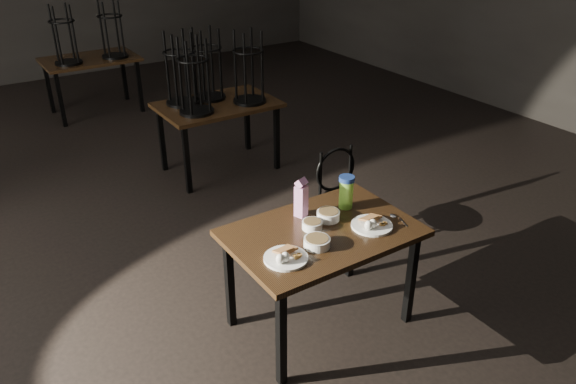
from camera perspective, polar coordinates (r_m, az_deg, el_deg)
main_table at (r=3.64m, az=3.47°, el=-4.95°), size 1.20×0.80×0.75m
plate_left at (r=3.30m, az=-0.22°, el=-6.54°), size 0.26×0.26×0.09m
plate_right at (r=3.65m, az=8.53°, el=-3.19°), size 0.27×0.27×0.09m
bowl_near at (r=3.60m, az=2.48°, el=-3.32°), size 0.13×0.13×0.05m
bowl_far at (r=3.70m, az=4.12°, el=-2.35°), size 0.15×0.15×0.06m
bowl_big at (r=3.42m, az=2.96°, el=-5.10°), size 0.16×0.16×0.06m
juice_carton at (r=3.69m, az=1.35°, el=-0.69°), size 0.09×0.09×0.28m
water_bottle at (r=3.81m, az=5.93°, el=0.03°), size 0.13×0.13×0.23m
spoon at (r=3.80m, az=10.78°, el=-2.46°), size 0.05×0.19×0.01m
bentwood_chair at (r=4.63m, az=5.52°, el=0.15°), size 0.40×0.40×0.84m
bg_table_right at (r=5.88m, az=-7.51°, el=9.37°), size 1.20×0.80×1.48m
bg_table_far at (r=8.03m, az=-19.45°, el=12.68°), size 1.20×0.80×1.48m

